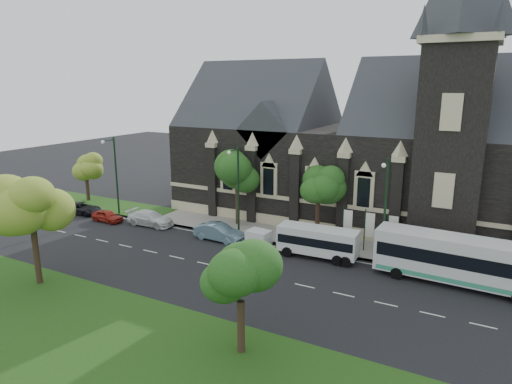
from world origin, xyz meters
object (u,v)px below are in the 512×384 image
Objects in this scene: street_lamp_far at (115,172)px; banner_flag_left at (346,224)px; tree_park_near at (35,201)px; tour_coach at (463,260)px; shuttle_bus at (318,240)px; box_trailer at (259,238)px; tree_walk_far at (88,166)px; sedan at (219,232)px; tree_walk_right at (322,180)px; street_lamp_mid at (237,187)px; tree_park_east at (245,275)px; car_far_black at (82,208)px; car_far_grey at (20,197)px; street_lamp_near at (385,205)px; car_far_red at (107,216)px; banner_flag_right at (391,231)px; car_far_white at (150,218)px; banner_flag_center at (368,227)px; tree_walk_left at (240,172)px.

street_lamp_far reaches higher than banner_flag_left.
tour_coach is (28.04, 14.40, -4.41)m from tree_park_near.
box_trailer is (-5.68, -0.25, -0.63)m from shuttle_bus.
tree_walk_far reaches higher than sedan.
street_lamp_mid is at bearing -153.35° from tree_walk_right.
tree_park_east is at bearing -90.35° from banner_flag_left.
car_far_grey is at bearing 87.13° from car_far_black.
tree_park_east is 0.70× the size of street_lamp_mid.
street_lamp_near is at bearing -85.86° from car_far_grey.
sedan is at bearing 127.48° from tree_park_east.
street_lamp_near is 1.93× the size of car_far_black.
banner_flag_right is at bearing -80.88° from car_far_red.
tree_walk_right is at bearing 26.65° from street_lamp_mid.
banner_flag_right is (38.11, -1.18, -2.24)m from tree_walk_far.
car_far_white is 9.97m from car_far_black.
street_lamp_far is at bearing -176.14° from banner_flag_center.
banner_flag_left and banner_flag_center have the same top height.
tree_park_near is 24.90m from tree_walk_far.
tour_coach is at bearing -22.91° from banner_flag_center.
street_lamp_mid is 2.92× the size of box_trailer.
tree_park_near reaches higher than car_far_black.
car_far_black is (-12.34, 14.41, -5.77)m from tree_park_near.
banner_flag_right is at bearing 0.00° from banner_flag_left.
shuttle_bus is 10.04m from sedan.
car_far_red is (-29.47, -4.25, -1.74)m from banner_flag_right.
banner_flag_left reaches higher than car_far_white.
tour_coach is (10.09, 14.95, -2.61)m from tree_park_east.
tree_walk_right is 23.75m from car_far_red.
street_lamp_near reaches higher than car_far_grey.
banner_flag_right is 29.83m from car_far_red.
street_lamp_mid is 12.73m from banner_flag_center.
tour_coach reaches higher than car_far_grey.
street_lamp_mid is at bearing -172.40° from banner_flag_right.
tree_park_east is 18.58m from banner_flag_center.
tour_coach is (36.27, -1.47, -3.11)m from street_lamp_far.
tree_walk_right is 6.67m from shuttle_bus.
tour_coach is (44.09, -4.55, -2.61)m from tree_walk_far.
tour_coach is at bearing -18.67° from banner_flag_left.
tree_park_east is 25.73m from car_far_white.
tree_walk_left is 1.44× the size of car_far_white.
street_lamp_near is 2.25× the size of banner_flag_right.
tree_walk_right reaches higher than car_far_grey.
box_trailer is (-7.04, 14.92, -3.70)m from tree_park_east.
street_lamp_mid is at bearing 180.00° from street_lamp_near.
banner_flag_center is at bearing 8.82° from street_lamp_mid.
tree_walk_far is 33.07m from shuttle_bus.
banner_flag_left is 30.63m from car_far_black.
car_far_red is (-22.40, -5.96, -5.17)m from tree_walk_right.
car_far_white is at bearing 99.13° from tree_park_near.
tree_walk_left is 1.91× the size of banner_flag_right.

